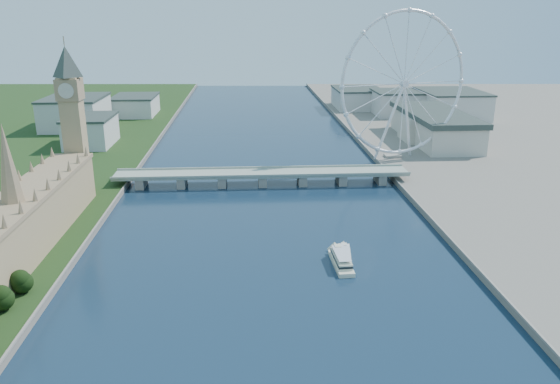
{
  "coord_description": "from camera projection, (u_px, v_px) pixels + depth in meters",
  "views": [
    {
      "loc": [
        -11.23,
        -94.81,
        121.03
      ],
      "look_at": [
        7.78,
        210.0,
        22.59
      ],
      "focal_mm": 35.0,
      "sensor_mm": 36.0,
      "label": 1
    }
  ],
  "objects": [
    {
      "name": "parliament_range",
      "position": [
        18.0,
        229.0,
        276.09
      ],
      "size": [
        24.0,
        200.0,
        70.0
      ],
      "color": "tan",
      "rests_on": "ground"
    },
    {
      "name": "big_ben",
      "position": [
        71.0,
        102.0,
        363.94
      ],
      "size": [
        20.02,
        20.02,
        110.0
      ],
      "color": "tan",
      "rests_on": "ground"
    },
    {
      "name": "westminster_bridge",
      "position": [
        262.0,
        176.0,
        410.8
      ],
      "size": [
        220.0,
        22.0,
        9.5
      ],
      "color": "gray",
      "rests_on": "ground"
    },
    {
      "name": "london_eye",
      "position": [
        404.0,
        84.0,
        451.55
      ],
      "size": [
        113.6,
        39.12,
        124.3
      ],
      "color": "silver",
      "rests_on": "ground"
    },
    {
      "name": "county_hall",
      "position": [
        433.0,
        143.0,
        546.69
      ],
      "size": [
        54.0,
        144.0,
        35.0
      ],
      "primitive_type": null,
      "color": "beige",
      "rests_on": "ground"
    },
    {
      "name": "city_skyline",
      "position": [
        288.0,
        107.0,
        657.02
      ],
      "size": [
        505.0,
        280.0,
        32.0
      ],
      "color": "beige",
      "rests_on": "ground"
    },
    {
      "name": "tour_boat_near",
      "position": [
        341.0,
        265.0,
        278.44
      ],
      "size": [
        9.64,
        32.88,
        7.22
      ],
      "primitive_type": null,
      "rotation": [
        0.0,
        0.0,
        0.04
      ],
      "color": "beige",
      "rests_on": "ground"
    },
    {
      "name": "tour_boat_far",
      "position": [
        344.0,
        261.0,
        282.8
      ],
      "size": [
        11.64,
        30.33,
        6.53
      ],
      "primitive_type": null,
      "rotation": [
        0.0,
        0.0,
        -0.14
      ],
      "color": "silver",
      "rests_on": "ground"
    }
  ]
}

